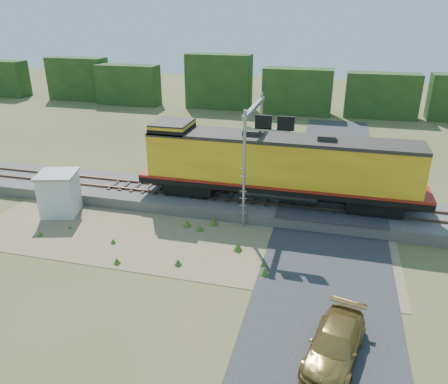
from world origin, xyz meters
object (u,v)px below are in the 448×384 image
(shed, at_px, (59,193))
(signal_gantry, at_px, (258,134))
(locomotive, at_px, (276,165))
(car, at_px, (335,345))

(shed, distance_m, signal_gantry, 14.01)
(locomotive, bearing_deg, shed, -164.37)
(shed, relative_size, signal_gantry, 0.40)
(locomotive, xyz_separation_m, shed, (-14.12, -3.95, -1.92))
(car, bearing_deg, locomotive, 120.99)
(shed, bearing_deg, signal_gantry, -2.12)
(car, bearing_deg, shed, 165.94)
(shed, xyz_separation_m, car, (18.57, -9.20, -0.82))
(signal_gantry, height_order, car, signal_gantry)
(locomotive, relative_size, car, 4.15)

